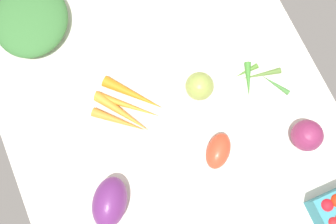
# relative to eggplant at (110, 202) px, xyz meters

# --- Properties ---
(tablecloth) EXTENTS (1.04, 0.76, 0.02)m
(tablecloth) POSITION_rel_eggplant_xyz_m (0.14, -0.20, -0.05)
(tablecloth) COLOR silver
(tablecloth) RESTS_ON ground
(eggplant) EXTENTS (0.13, 0.12, 0.07)m
(eggplant) POSITION_rel_eggplant_xyz_m (0.00, 0.00, 0.00)
(eggplant) COLOR #65276D
(eggplant) RESTS_ON tablecloth
(okra_pile) EXTENTS (0.12, 0.11, 0.02)m
(okra_pile) POSITION_rel_eggplant_xyz_m (0.14, -0.43, -0.03)
(okra_pile) COLOR #418731
(okra_pile) RESTS_ON tablecloth
(heirloom_tomato_green) EXTENTS (0.07, 0.07, 0.07)m
(heirloom_tomato_green) POSITION_rel_eggplant_xyz_m (0.16, -0.29, -0.00)
(heirloom_tomato_green) COLOR #92A549
(heirloom_tomato_green) RESTS_ON tablecloth
(roma_tomato) EXTENTS (0.10, 0.10, 0.05)m
(roma_tomato) POSITION_rel_eggplant_xyz_m (0.01, -0.27, -0.01)
(roma_tomato) COLOR #D24429
(roma_tomato) RESTS_ON tablecloth
(carrot_bunch) EXTENTS (0.17, 0.17, 0.03)m
(carrot_bunch) POSITION_rel_eggplant_xyz_m (0.19, -0.11, -0.02)
(carrot_bunch) COLOR orange
(carrot_bunch) RESTS_ON tablecloth
(leafy_greens_clump) EXTENTS (0.26, 0.24, 0.06)m
(leafy_greens_clump) POSITION_rel_eggplant_xyz_m (0.48, 0.02, -0.01)
(leafy_greens_clump) COLOR #377035
(leafy_greens_clump) RESTS_ON tablecloth
(red_onion_near_basket) EXTENTS (0.07, 0.07, 0.07)m
(red_onion_near_basket) POSITION_rel_eggplant_xyz_m (-0.04, -0.46, -0.00)
(red_onion_near_basket) COLOR #832751
(red_onion_near_basket) RESTS_ON tablecloth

